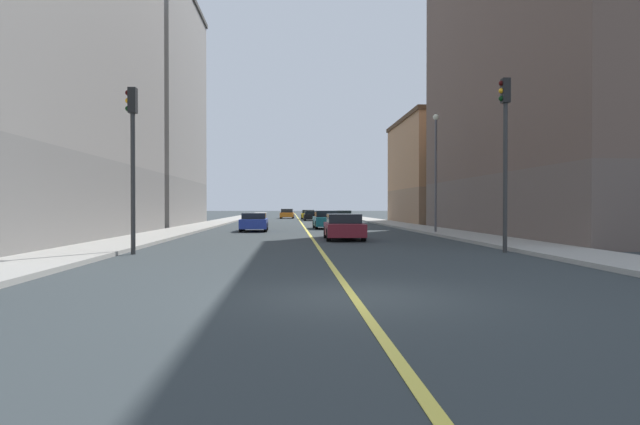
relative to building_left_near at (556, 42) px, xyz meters
The scene contains 18 objects.
ground_plane 28.66m from the building_left_near, 124.44° to the right, with size 400.00×400.00×0.00m, color #2F3739.
sidewalk_left 30.38m from the building_left_near, 102.75° to the left, with size 2.87×168.00×0.15m, color #9E9B93.
sidewalk_right 37.86m from the building_left_near, 130.53° to the left, with size 2.87×168.00×0.15m, color #9E9B93.
lane_center_stripe 33.25m from the building_left_near, 118.40° to the left, with size 0.16×154.00×0.01m, color #E5D14C.
building_left_near is the anchor object (origin of this frame).
building_left_mid 23.10m from the building_left_near, 90.00° to the left, with size 9.82×15.29×10.58m.
building_right_corner 30.23m from the building_left_near, behind, with size 9.82×24.70×16.97m.
building_right_midblock 34.39m from the building_left_near, 149.53° to the left, with size 9.82×18.18×21.04m.
traffic_light_left_near 16.39m from the building_left_near, 123.53° to the right, with size 0.40×0.32×6.44m.
traffic_light_right_near 25.99m from the building_left_near, 150.66° to the right, with size 0.40×0.32×5.93m.
street_lamp_left_near 10.06m from the building_left_near, behind, with size 0.36×0.36×7.24m.
car_black 37.74m from the building_left_near, 111.75° to the left, with size 1.88×4.44×1.19m.
car_maroon 17.68m from the building_left_near, 162.79° to the right, with size 2.00×4.52×1.32m.
car_blue 22.23m from the building_left_near, 162.93° to the left, with size 1.91×4.33×1.26m.
car_orange 49.11m from the building_left_near, 110.01° to the left, with size 2.05×4.30×1.37m.
car_yellow 44.05m from the building_left_near, 108.54° to the left, with size 1.86×4.17×1.25m.
car_green 25.76m from the building_left_near, 117.86° to the left, with size 1.80×4.33×1.32m.
car_teal 19.71m from the building_left_near, 143.72° to the left, with size 1.97×4.44×1.39m.
Camera 1 is at (-1.20, -10.10, 1.71)m, focal length 30.28 mm.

